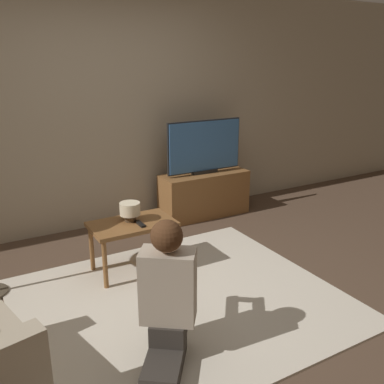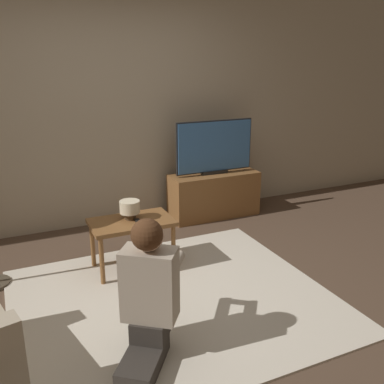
% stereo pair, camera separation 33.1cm
% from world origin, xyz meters
% --- Properties ---
extents(ground_plane, '(10.00, 10.00, 0.00)m').
position_xyz_m(ground_plane, '(0.00, 0.00, 0.00)').
color(ground_plane, brown).
extents(wall_back, '(10.00, 0.06, 2.60)m').
position_xyz_m(wall_back, '(0.00, 1.93, 1.30)').
color(wall_back, tan).
rests_on(wall_back, ground_plane).
extents(rug, '(2.44, 2.12, 0.02)m').
position_xyz_m(rug, '(0.00, 0.00, 0.01)').
color(rug, beige).
rests_on(rug, ground_plane).
extents(tv_stand, '(1.08, 0.38, 0.53)m').
position_xyz_m(tv_stand, '(1.17, 1.57, 0.27)').
color(tv_stand, brown).
rests_on(tv_stand, ground_plane).
extents(tv, '(0.96, 0.08, 0.63)m').
position_xyz_m(tv, '(1.17, 1.58, 0.85)').
color(tv, black).
rests_on(tv, tv_stand).
extents(coffee_table, '(0.73, 0.44, 0.47)m').
position_xyz_m(coffee_table, '(-0.12, 0.67, 0.41)').
color(coffee_table, brown).
rests_on(coffee_table, ground_plane).
extents(person_kneeling, '(0.67, 0.79, 0.93)m').
position_xyz_m(person_kneeling, '(-0.37, -0.52, 0.47)').
color(person_kneeling, '#332D28').
rests_on(person_kneeling, rug).
extents(table_lamp, '(0.18, 0.18, 0.17)m').
position_xyz_m(table_lamp, '(-0.12, 0.71, 0.58)').
color(table_lamp, '#4C3823').
rests_on(table_lamp, coffee_table).
extents(remote, '(0.04, 0.15, 0.02)m').
position_xyz_m(remote, '(-0.08, 0.58, 0.48)').
color(remote, black).
rests_on(remote, coffee_table).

